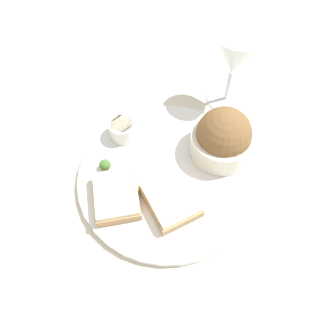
{
  "coord_description": "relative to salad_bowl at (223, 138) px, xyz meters",
  "views": [
    {
      "loc": [
        0.27,
        -0.09,
        0.51
      ],
      "look_at": [
        0.0,
        0.0,
        0.03
      ],
      "focal_mm": 35.0,
      "sensor_mm": 36.0,
      "label": 1
    }
  ],
  "objects": [
    {
      "name": "wine_glass",
      "position": [
        -0.12,
        0.07,
        0.06
      ],
      "size": [
        0.09,
        0.09,
        0.16
      ],
      "color": "silver",
      "rests_on": "ground_plane"
    },
    {
      "name": "garnish",
      "position": [
        -0.03,
        -0.21,
        -0.03
      ],
      "size": [
        0.02,
        0.02,
        0.02
      ],
      "color": "#477533",
      "rests_on": "dinner_plate"
    },
    {
      "name": "cheese_toast_near",
      "position": [
        0.07,
        -0.12,
        -0.02
      ],
      "size": [
        0.1,
        0.09,
        0.03
      ],
      "color": "tan",
      "rests_on": "dinner_plate"
    },
    {
      "name": "salad_bowl",
      "position": [
        0.0,
        0.0,
        0.0
      ],
      "size": [
        0.11,
        0.11,
        0.1
      ],
      "color": "silver",
      "rests_on": "dinner_plate"
    },
    {
      "name": "cheese_toast_far",
      "position": [
        0.03,
        -0.2,
        -0.02
      ],
      "size": [
        0.1,
        0.08,
        0.03
      ],
      "color": "tan",
      "rests_on": "dinner_plate"
    },
    {
      "name": "ground_plane",
      "position": [
        0.02,
        -0.11,
        -0.05
      ],
      "size": [
        4.0,
        4.0,
        0.0
      ],
      "primitive_type": "plane",
      "color": "beige"
    },
    {
      "name": "dinner_plate",
      "position": [
        0.02,
        -0.11,
        -0.04
      ],
      "size": [
        0.31,
        0.31,
        0.01
      ],
      "color": "white",
      "rests_on": "ground_plane"
    },
    {
      "name": "sauce_ramekin",
      "position": [
        -0.09,
        -0.16,
        -0.02
      ],
      "size": [
        0.05,
        0.05,
        0.03
      ],
      "color": "white",
      "rests_on": "dinner_plate"
    }
  ]
}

